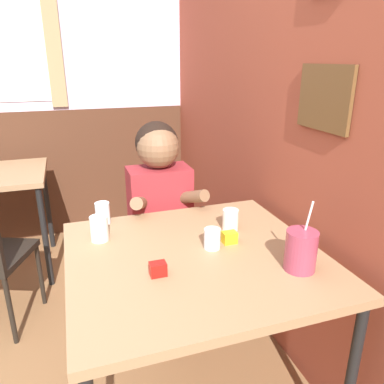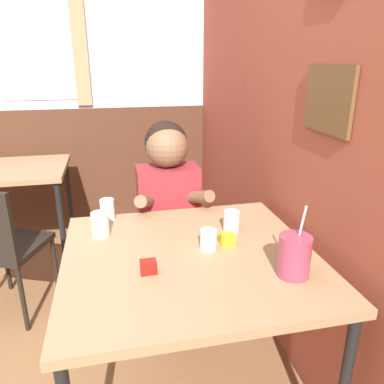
# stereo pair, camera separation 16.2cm
# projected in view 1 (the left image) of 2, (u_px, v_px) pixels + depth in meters

# --- Properties ---
(brick_wall_right) EXTENTS (0.08, 4.34, 2.70)m
(brick_wall_right) POSITION_uv_depth(u_px,v_px,m) (241.00, 85.00, 2.25)
(brick_wall_right) COLOR brown
(brick_wall_right) RESTS_ON ground_plane
(back_wall) EXTENTS (5.47, 0.09, 2.70)m
(back_wall) POSITION_uv_depth(u_px,v_px,m) (27.00, 77.00, 2.94)
(back_wall) COLOR silver
(back_wall) RESTS_ON ground_plane
(main_table) EXTENTS (1.00, 0.95, 0.76)m
(main_table) POSITION_uv_depth(u_px,v_px,m) (195.00, 268.00, 1.53)
(main_table) COLOR #93704C
(main_table) RESTS_ON ground_plane
(person_seated) EXTENTS (0.42, 0.42, 1.19)m
(person_seated) POSITION_uv_depth(u_px,v_px,m) (160.00, 216.00, 2.13)
(person_seated) COLOR maroon
(person_seated) RESTS_ON ground_plane
(cocktail_pitcher) EXTENTS (0.12, 0.12, 0.27)m
(cocktail_pitcher) POSITION_uv_depth(u_px,v_px,m) (301.00, 250.00, 1.37)
(cocktail_pitcher) COLOR #99384C
(cocktail_pitcher) RESTS_ON main_table
(glass_near_pitcher) EXTENTS (0.07, 0.07, 0.09)m
(glass_near_pitcher) POSITION_uv_depth(u_px,v_px,m) (212.00, 239.00, 1.54)
(glass_near_pitcher) COLOR silver
(glass_near_pitcher) RESTS_ON main_table
(glass_center) EXTENTS (0.08, 0.08, 0.11)m
(glass_center) POSITION_uv_depth(u_px,v_px,m) (99.00, 228.00, 1.60)
(glass_center) COLOR silver
(glass_center) RESTS_ON main_table
(glass_far_side) EXTENTS (0.07, 0.07, 0.10)m
(glass_far_side) POSITION_uv_depth(u_px,v_px,m) (230.00, 220.00, 1.70)
(glass_far_side) COLOR silver
(glass_far_side) RESTS_ON main_table
(glass_by_brick) EXTENTS (0.07, 0.07, 0.10)m
(glass_by_brick) POSITION_uv_depth(u_px,v_px,m) (103.00, 213.00, 1.76)
(glass_by_brick) COLOR silver
(glass_by_brick) RESTS_ON main_table
(condiment_ketchup) EXTENTS (0.06, 0.04, 0.05)m
(condiment_ketchup) POSITION_uv_depth(u_px,v_px,m) (158.00, 269.00, 1.35)
(condiment_ketchup) COLOR #B7140F
(condiment_ketchup) RESTS_ON main_table
(condiment_mustard) EXTENTS (0.06, 0.04, 0.05)m
(condiment_mustard) POSITION_uv_depth(u_px,v_px,m) (229.00, 237.00, 1.59)
(condiment_mustard) COLOR yellow
(condiment_mustard) RESTS_ON main_table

